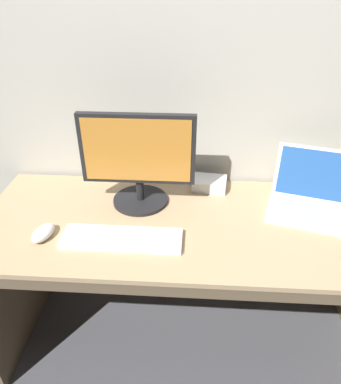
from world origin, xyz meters
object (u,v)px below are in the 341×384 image
at_px(external_monitor, 138,159).
at_px(external_drive_box, 209,184).
at_px(wired_keyboard, 122,239).
at_px(computer_mouse, 43,233).
at_px(laptop_white, 308,199).

relative_size(external_monitor, external_drive_box, 3.05).
relative_size(wired_keyboard, computer_mouse, 3.80).
height_order(laptop_white, computer_mouse, laptop_white).
height_order(laptop_white, wired_keyboard, laptop_white).
bearing_deg(laptop_white, external_monitor, -179.94).
height_order(wired_keyboard, computer_mouse, computer_mouse).
height_order(laptop_white, external_monitor, external_monitor).
distance_m(computer_mouse, external_drive_box, 0.77).
bearing_deg(wired_keyboard, external_drive_box, 50.20).
relative_size(laptop_white, computer_mouse, 3.17).
relative_size(laptop_white, external_drive_box, 2.47).
xyz_separation_m(laptop_white, external_monitor, (-0.73, -0.00, 0.17)).
xyz_separation_m(wired_keyboard, computer_mouse, (-0.31, 0.01, 0.01)).
height_order(external_monitor, computer_mouse, external_monitor).
bearing_deg(laptop_white, wired_keyboard, -160.60).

